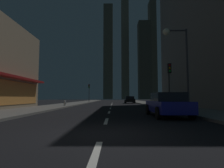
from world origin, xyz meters
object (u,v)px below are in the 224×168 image
at_px(car_parked_far, 130,100).
at_px(traffic_light_near_right, 169,75).
at_px(street_lamp_right, 176,49).
at_px(car_parked_near, 167,104).
at_px(fire_hydrant_far_left, 65,103).
at_px(traffic_light_far_left, 89,89).

bearing_deg(car_parked_far, traffic_light_near_right, -84.54).
distance_m(car_parked_far, street_lamp_right, 22.68).
height_order(traffic_light_near_right, street_lamp_right, street_lamp_right).
xyz_separation_m(car_parked_far, street_lamp_right, (1.78, -22.19, 4.33)).
distance_m(car_parked_near, car_parked_far, 25.30).
xyz_separation_m(car_parked_near, street_lamp_right, (1.78, 3.11, 4.33)).
bearing_deg(street_lamp_right, car_parked_near, -119.80).
distance_m(traffic_light_near_right, street_lamp_right, 2.99).
xyz_separation_m(traffic_light_near_right, street_lamp_right, (-0.12, -2.33, 1.87)).
height_order(fire_hydrant_far_left, street_lamp_right, street_lamp_right).
distance_m(car_parked_near, traffic_light_near_right, 6.26).
bearing_deg(car_parked_near, street_lamp_right, 60.20).
height_order(traffic_light_far_left, street_lamp_right, street_lamp_right).
height_order(fire_hydrant_far_left, traffic_light_far_left, traffic_light_far_left).
bearing_deg(car_parked_far, fire_hydrant_far_left, -125.02).
bearing_deg(street_lamp_right, car_parked_far, 94.58).
distance_m(car_parked_near, fire_hydrant_far_left, 15.11).
bearing_deg(car_parked_far, traffic_light_far_left, 149.38).
relative_size(car_parked_near, car_parked_far, 1.00).
relative_size(car_parked_far, street_lamp_right, 0.64).
bearing_deg(fire_hydrant_far_left, street_lamp_right, -37.45).
distance_m(car_parked_near, traffic_light_far_left, 32.10).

